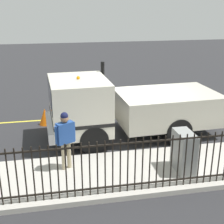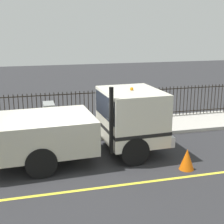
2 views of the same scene
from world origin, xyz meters
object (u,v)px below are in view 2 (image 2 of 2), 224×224
at_px(utility_cabinet, 49,116).
at_px(traffic_cone, 187,159).
at_px(work_truck, 92,123).
at_px(worker_standing, 129,105).

xyz_separation_m(utility_cabinet, traffic_cone, (-4.81, -3.95, -0.39)).
xyz_separation_m(work_truck, utility_cabinet, (3.01, 1.24, -0.51)).
bearing_deg(worker_standing, work_truck, 22.72).
bearing_deg(work_truck, traffic_cone, 53.49).
distance_m(work_truck, worker_standing, 3.06).
height_order(utility_cabinet, traffic_cone, utility_cabinet).
bearing_deg(traffic_cone, worker_standing, 9.15).
height_order(worker_standing, traffic_cone, worker_standing).
bearing_deg(traffic_cone, utility_cabinet, 39.36).
xyz_separation_m(work_truck, worker_standing, (2.27, -2.05, -0.03)).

